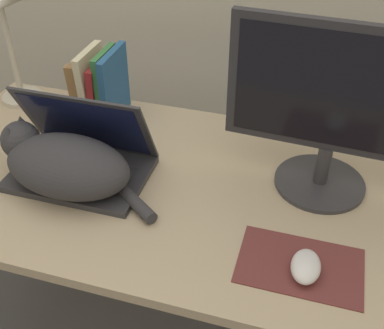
# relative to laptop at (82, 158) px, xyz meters

# --- Properties ---
(desk) EXTENTS (1.32, 0.73, 0.76)m
(desk) POSITION_rel_laptop_xyz_m (0.19, 0.03, -0.12)
(desk) COLOR tan
(desk) RESTS_ON ground_plane
(laptop) EXTENTS (0.36, 0.24, 0.23)m
(laptop) POSITION_rel_laptop_xyz_m (0.00, 0.00, 0.00)
(laptop) COLOR #2D2D33
(laptop) RESTS_ON desk
(cat) EXTENTS (0.45, 0.20, 0.16)m
(cat) POSITION_rel_laptop_xyz_m (-0.01, -0.07, 0.03)
(cat) COLOR #333338
(cat) RESTS_ON desk
(external_monitor) EXTENTS (0.52, 0.23, 0.44)m
(external_monitor) POSITION_rel_laptop_xyz_m (0.61, 0.13, 0.19)
(external_monitor) COLOR #333338
(external_monitor) RESTS_ON desk
(mousepad) EXTENTS (0.27, 0.17, 0.00)m
(mousepad) POSITION_rel_laptop_xyz_m (0.60, -0.17, -0.04)
(mousepad) COLOR brown
(mousepad) RESTS_ON desk
(computer_mouse) EXTENTS (0.06, 0.10, 0.04)m
(computer_mouse) POSITION_rel_laptop_xyz_m (0.61, -0.18, -0.02)
(computer_mouse) COLOR silver
(computer_mouse) RESTS_ON mousepad
(book_row) EXTENTS (0.13, 0.17, 0.22)m
(book_row) POSITION_rel_laptop_xyz_m (-0.08, 0.28, 0.06)
(book_row) COLOR olive
(book_row) RESTS_ON desk
(desk_lamp) EXTENTS (0.17, 0.17, 0.42)m
(desk_lamp) POSITION_rel_laptop_xyz_m (-0.34, 0.27, 0.24)
(desk_lamp) COLOR beige
(desk_lamp) RESTS_ON desk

